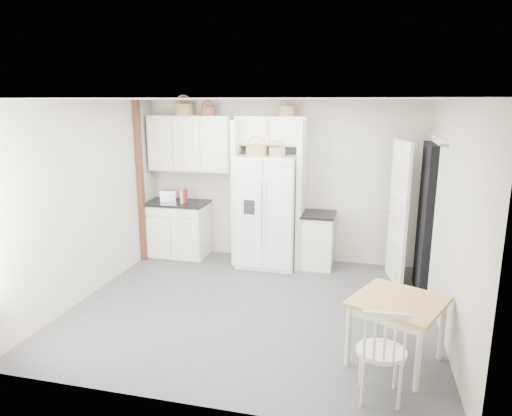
# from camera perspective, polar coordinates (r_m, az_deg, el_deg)

# --- Properties ---
(floor) EXTENTS (4.50, 4.50, 0.00)m
(floor) POSITION_cam_1_polar(r_m,az_deg,el_deg) (5.99, -0.44, -12.28)
(floor) COLOR #363639
(floor) RESTS_ON ground
(ceiling) EXTENTS (4.50, 4.50, 0.00)m
(ceiling) POSITION_cam_1_polar(r_m,az_deg,el_deg) (5.40, -0.49, 13.46)
(ceiling) COLOR white
(ceiling) RESTS_ON wall_back
(wall_back) EXTENTS (4.50, 0.00, 4.50)m
(wall_back) POSITION_cam_1_polar(r_m,az_deg,el_deg) (7.47, 3.29, 3.34)
(wall_back) COLOR #AEA79B
(wall_back) RESTS_ON floor
(wall_left) EXTENTS (0.00, 4.00, 4.00)m
(wall_left) POSITION_cam_1_polar(r_m,az_deg,el_deg) (6.47, -20.19, 1.01)
(wall_left) COLOR #AEA79B
(wall_left) RESTS_ON floor
(wall_right) EXTENTS (0.00, 4.00, 4.00)m
(wall_right) POSITION_cam_1_polar(r_m,az_deg,el_deg) (5.47, 23.05, -1.35)
(wall_right) COLOR #AEA79B
(wall_right) RESTS_ON floor
(refrigerator) EXTENTS (0.91, 0.73, 1.76)m
(refrigerator) POSITION_cam_1_polar(r_m,az_deg,el_deg) (7.22, 1.53, -0.39)
(refrigerator) COLOR white
(refrigerator) RESTS_ON floor
(base_cab_left) EXTENTS (0.97, 0.61, 0.90)m
(base_cab_left) POSITION_cam_1_polar(r_m,az_deg,el_deg) (7.87, -9.65, -2.68)
(base_cab_left) COLOR beige
(base_cab_left) RESTS_ON floor
(base_cab_right) EXTENTS (0.47, 0.57, 0.83)m
(base_cab_right) POSITION_cam_1_polar(r_m,az_deg,el_deg) (7.30, 7.73, -4.13)
(base_cab_right) COLOR beige
(base_cab_right) RESTS_ON floor
(dining_table) EXTENTS (1.08, 1.08, 0.68)m
(dining_table) POSITION_cam_1_polar(r_m,az_deg,el_deg) (4.92, 17.10, -14.47)
(dining_table) COLOR #9B6D40
(dining_table) RESTS_ON floor
(windsor_chair) EXTENTS (0.46, 0.42, 0.90)m
(windsor_chair) POSITION_cam_1_polar(r_m,az_deg,el_deg) (4.31, 15.39, -16.90)
(windsor_chair) COLOR beige
(windsor_chair) RESTS_ON floor
(counter_left) EXTENTS (1.01, 0.65, 0.04)m
(counter_left) POSITION_cam_1_polar(r_m,az_deg,el_deg) (7.76, -9.79, 0.65)
(counter_left) COLOR black
(counter_left) RESTS_ON base_cab_left
(counter_right) EXTENTS (0.51, 0.61, 0.04)m
(counter_right) POSITION_cam_1_polar(r_m,az_deg,el_deg) (7.18, 7.83, -0.82)
(counter_right) COLOR black
(counter_right) RESTS_ON base_cab_right
(toaster) EXTENTS (0.29, 0.21, 0.18)m
(toaster) POSITION_cam_1_polar(r_m,az_deg,el_deg) (7.80, -10.87, 1.51)
(toaster) COLOR silver
(toaster) RESTS_ON counter_left
(cookbook_red) EXTENTS (0.03, 0.16, 0.24)m
(cookbook_red) POSITION_cam_1_polar(r_m,az_deg,el_deg) (7.59, -8.87, 1.48)
(cookbook_red) COLOR maroon
(cookbook_red) RESTS_ON counter_left
(cookbook_cream) EXTENTS (0.04, 0.14, 0.21)m
(cookbook_cream) POSITION_cam_1_polar(r_m,az_deg,el_deg) (7.61, -9.12, 1.41)
(cookbook_cream) COLOR beige
(cookbook_cream) RESTS_ON counter_left
(basket_upper_b) EXTENTS (0.31, 0.31, 0.18)m
(basket_upper_b) POSITION_cam_1_polar(r_m,az_deg,el_deg) (7.65, -9.02, 12.04)
(basket_upper_b) COLOR olive
(basket_upper_b) RESTS_ON upper_cabinet
(basket_upper_c) EXTENTS (0.24, 0.24, 0.14)m
(basket_upper_c) POSITION_cam_1_polar(r_m,az_deg,el_deg) (7.50, -6.01, 11.93)
(basket_upper_c) COLOR brown
(basket_upper_c) RESTS_ON upper_cabinet
(basket_bridge_b) EXTENTS (0.27, 0.27, 0.15)m
(basket_bridge_b) POSITION_cam_1_polar(r_m,az_deg,el_deg) (7.18, 3.92, 11.98)
(basket_bridge_b) COLOR olive
(basket_bridge_b) RESTS_ON bridge_cabinet
(basket_fridge_a) EXTENTS (0.32, 0.32, 0.17)m
(basket_fridge_a) POSITION_cam_1_polar(r_m,az_deg,el_deg) (7.00, 0.04, 7.20)
(basket_fridge_a) COLOR olive
(basket_fridge_a) RESTS_ON refrigerator
(basket_fridge_b) EXTENTS (0.24, 0.24, 0.13)m
(basket_fridge_b) POSITION_cam_1_polar(r_m,az_deg,el_deg) (6.93, 2.64, 6.97)
(basket_fridge_b) COLOR olive
(basket_fridge_b) RESTS_ON refrigerator
(upper_cabinet) EXTENTS (1.40, 0.34, 0.90)m
(upper_cabinet) POSITION_cam_1_polar(r_m,az_deg,el_deg) (7.64, -8.13, 8.00)
(upper_cabinet) COLOR beige
(upper_cabinet) RESTS_ON wall_back
(bridge_cabinet) EXTENTS (1.12, 0.34, 0.45)m
(bridge_cabinet) POSITION_cam_1_polar(r_m,az_deg,el_deg) (7.23, 1.94, 9.62)
(bridge_cabinet) COLOR beige
(bridge_cabinet) RESTS_ON wall_back
(fridge_panel_left) EXTENTS (0.08, 0.60, 2.30)m
(fridge_panel_left) POSITION_cam_1_polar(r_m,az_deg,el_deg) (7.36, -2.22, 2.02)
(fridge_panel_left) COLOR beige
(fridge_panel_left) RESTS_ON floor
(fridge_panel_right) EXTENTS (0.08, 0.60, 2.30)m
(fridge_panel_right) POSITION_cam_1_polar(r_m,az_deg,el_deg) (7.15, 5.67, 1.63)
(fridge_panel_right) COLOR beige
(fridge_panel_right) RESTS_ON floor
(trim_post) EXTENTS (0.09, 0.09, 2.60)m
(trim_post) POSITION_cam_1_polar(r_m,az_deg,el_deg) (7.58, -14.26, 3.10)
(trim_post) COLOR #391A10
(trim_post) RESTS_ON floor
(doorway_void) EXTENTS (0.18, 0.85, 2.05)m
(doorway_void) POSITION_cam_1_polar(r_m,az_deg,el_deg) (6.48, 20.69, -1.50)
(doorway_void) COLOR black
(doorway_void) RESTS_ON floor
(door_slab) EXTENTS (0.21, 0.79, 2.05)m
(door_slab) POSITION_cam_1_polar(r_m,az_deg,el_deg) (6.77, 17.35, -0.65)
(door_slab) COLOR white
(door_slab) RESTS_ON floor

